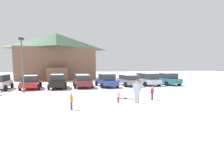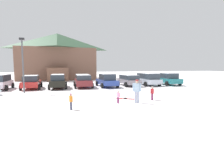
{
  "view_description": "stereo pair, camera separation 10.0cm",
  "coord_description": "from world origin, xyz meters",
  "px_view_note": "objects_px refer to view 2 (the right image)",
  "views": [
    {
      "loc": [
        -3.37,
        -7.36,
        2.57
      ],
      "look_at": [
        0.55,
        6.88,
        1.1
      ],
      "focal_mm": 28.0,
      "sensor_mm": 36.0,
      "label": 1
    },
    {
      "loc": [
        -3.27,
        -7.38,
        2.57
      ],
      "look_at": [
        0.55,
        6.88,
        1.1
      ],
      "focal_mm": 28.0,
      "sensor_mm": 36.0,
      "label": 2
    }
  ],
  "objects_px": {
    "parked_blue_hatchback": "(107,80)",
    "skier_child_in_red_jacket": "(152,93)",
    "parked_maroon_van": "(83,80)",
    "skier_child_in_pink_snowsuit": "(118,96)",
    "parked_red_sedan": "(31,82)",
    "ski_lodge": "(58,56)",
    "skier_adult_in_blue_parka": "(137,90)",
    "parked_grey_wagon": "(129,80)",
    "lamp_post": "(23,62)",
    "parked_teal_hatchback": "(168,79)",
    "pair_of_skis": "(126,99)",
    "parked_silver_wagon": "(148,79)",
    "parked_black_sedan": "(58,81)",
    "skier_child_in_orange_jacket": "(71,101)",
    "parked_white_suv": "(0,82)"
  },
  "relations": [
    {
      "from": "parked_blue_hatchback",
      "to": "skier_child_in_red_jacket",
      "type": "height_order",
      "value": "parked_blue_hatchback"
    },
    {
      "from": "parked_maroon_van",
      "to": "skier_child_in_pink_snowsuit",
      "type": "bearing_deg",
      "value": -82.14
    },
    {
      "from": "parked_red_sedan",
      "to": "skier_child_in_red_jacket",
      "type": "height_order",
      "value": "parked_red_sedan"
    },
    {
      "from": "ski_lodge",
      "to": "parked_blue_hatchback",
      "type": "relative_size",
      "value": 3.22
    },
    {
      "from": "skier_adult_in_blue_parka",
      "to": "parked_red_sedan",
      "type": "bearing_deg",
      "value": 129.4
    },
    {
      "from": "parked_grey_wagon",
      "to": "skier_child_in_red_jacket",
      "type": "relative_size",
      "value": 4.43
    },
    {
      "from": "skier_adult_in_blue_parka",
      "to": "lamp_post",
      "type": "bearing_deg",
      "value": 140.18
    },
    {
      "from": "parked_red_sedan",
      "to": "lamp_post",
      "type": "bearing_deg",
      "value": -92.19
    },
    {
      "from": "parked_teal_hatchback",
      "to": "pair_of_skis",
      "type": "distance_m",
      "value": 12.85
    },
    {
      "from": "parked_blue_hatchback",
      "to": "parked_grey_wagon",
      "type": "height_order",
      "value": "parked_blue_hatchback"
    },
    {
      "from": "skier_adult_in_blue_parka",
      "to": "lamp_post",
      "type": "distance_m",
      "value": 11.65
    },
    {
      "from": "parked_grey_wagon",
      "to": "skier_child_in_red_jacket",
      "type": "height_order",
      "value": "parked_grey_wagon"
    },
    {
      "from": "skier_child_in_pink_snowsuit",
      "to": "lamp_post",
      "type": "height_order",
      "value": "lamp_post"
    },
    {
      "from": "parked_teal_hatchback",
      "to": "pair_of_skis",
      "type": "bearing_deg",
      "value": -137.35
    },
    {
      "from": "parked_maroon_van",
      "to": "pair_of_skis",
      "type": "xyz_separation_m",
      "value": [
        2.51,
        -8.96,
        -0.85
      ]
    },
    {
      "from": "parked_blue_hatchback",
      "to": "parked_silver_wagon",
      "type": "height_order",
      "value": "parked_silver_wagon"
    },
    {
      "from": "parked_maroon_van",
      "to": "skier_child_in_red_jacket",
      "type": "distance_m",
      "value": 10.86
    },
    {
      "from": "pair_of_skis",
      "to": "parked_teal_hatchback",
      "type": "bearing_deg",
      "value": 42.65
    },
    {
      "from": "parked_black_sedan",
      "to": "lamp_post",
      "type": "height_order",
      "value": "lamp_post"
    },
    {
      "from": "parked_red_sedan",
      "to": "lamp_post",
      "type": "distance_m",
      "value": 3.91
    },
    {
      "from": "parked_maroon_van",
      "to": "skier_child_in_red_jacket",
      "type": "xyz_separation_m",
      "value": [
        4.3,
        -9.97,
        -0.28
      ]
    },
    {
      "from": "parked_blue_hatchback",
      "to": "parked_silver_wagon",
      "type": "relative_size",
      "value": 0.99
    },
    {
      "from": "parked_black_sedan",
      "to": "skier_child_in_pink_snowsuit",
      "type": "distance_m",
      "value": 11.08
    },
    {
      "from": "skier_child_in_red_jacket",
      "to": "parked_blue_hatchback",
      "type": "bearing_deg",
      "value": 97.75
    },
    {
      "from": "skier_child_in_orange_jacket",
      "to": "skier_adult_in_blue_parka",
      "type": "bearing_deg",
      "value": 10.28
    },
    {
      "from": "parked_red_sedan",
      "to": "skier_adult_in_blue_parka",
      "type": "distance_m",
      "value": 13.68
    },
    {
      "from": "ski_lodge",
      "to": "skier_child_in_pink_snowsuit",
      "type": "distance_m",
      "value": 27.15
    },
    {
      "from": "parked_red_sedan",
      "to": "skier_child_in_red_jacket",
      "type": "distance_m",
      "value": 14.26
    },
    {
      "from": "parked_maroon_van",
      "to": "lamp_post",
      "type": "distance_m",
      "value": 7.21
    },
    {
      "from": "parked_silver_wagon",
      "to": "skier_child_in_red_jacket",
      "type": "relative_size",
      "value": 4.57
    },
    {
      "from": "parked_blue_hatchback",
      "to": "skier_child_in_orange_jacket",
      "type": "relative_size",
      "value": 4.77
    },
    {
      "from": "parked_black_sedan",
      "to": "parked_silver_wagon",
      "type": "xyz_separation_m",
      "value": [
        11.83,
        0.24,
        0.07
      ]
    },
    {
      "from": "parked_white_suv",
      "to": "skier_child_in_pink_snowsuit",
      "type": "relative_size",
      "value": 4.67
    },
    {
      "from": "parked_teal_hatchback",
      "to": "skier_adult_in_blue_parka",
      "type": "bearing_deg",
      "value": -131.62
    },
    {
      "from": "parked_red_sedan",
      "to": "skier_adult_in_blue_parka",
      "type": "relative_size",
      "value": 2.61
    },
    {
      "from": "parked_maroon_van",
      "to": "skier_child_in_red_jacket",
      "type": "bearing_deg",
      "value": -66.67
    },
    {
      "from": "lamp_post",
      "to": "parked_teal_hatchback",
      "type": "bearing_deg",
      "value": 9.47
    },
    {
      "from": "parked_grey_wagon",
      "to": "skier_adult_in_blue_parka",
      "type": "height_order",
      "value": "skier_adult_in_blue_parka"
    },
    {
      "from": "skier_child_in_pink_snowsuit",
      "to": "skier_child_in_orange_jacket",
      "type": "height_order",
      "value": "skier_child_in_orange_jacket"
    },
    {
      "from": "parked_silver_wagon",
      "to": "parked_grey_wagon",
      "type": "bearing_deg",
      "value": 179.03
    },
    {
      "from": "parked_red_sedan",
      "to": "parked_blue_hatchback",
      "type": "xyz_separation_m",
      "value": [
        8.93,
        -0.32,
        0.05
      ]
    },
    {
      "from": "lamp_post",
      "to": "parked_red_sedan",
      "type": "bearing_deg",
      "value": 87.81
    },
    {
      "from": "skier_child_in_orange_jacket",
      "to": "parked_black_sedan",
      "type": "bearing_deg",
      "value": 95.78
    },
    {
      "from": "parked_white_suv",
      "to": "lamp_post",
      "type": "height_order",
      "value": "lamp_post"
    },
    {
      "from": "parked_maroon_van",
      "to": "ski_lodge",
      "type": "bearing_deg",
      "value": 102.46
    },
    {
      "from": "skier_child_in_red_jacket",
      "to": "pair_of_skis",
      "type": "distance_m",
      "value": 2.13
    },
    {
      "from": "skier_adult_in_blue_parka",
      "to": "pair_of_skis",
      "type": "distance_m",
      "value": 1.92
    },
    {
      "from": "parked_blue_hatchback",
      "to": "parked_white_suv",
      "type": "bearing_deg",
      "value": 178.25
    },
    {
      "from": "parked_maroon_van",
      "to": "parked_teal_hatchback",
      "type": "relative_size",
      "value": 1.13
    },
    {
      "from": "parked_silver_wagon",
      "to": "skier_child_in_red_jacket",
      "type": "height_order",
      "value": "parked_silver_wagon"
    }
  ]
}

